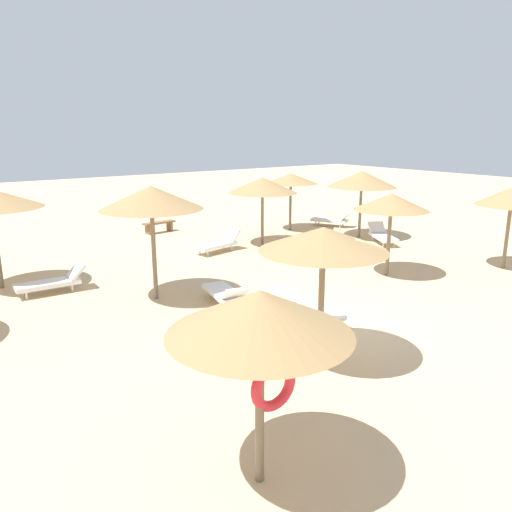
% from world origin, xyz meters
% --- Properties ---
extents(ground_plane, '(80.00, 80.00, 0.00)m').
position_xyz_m(ground_plane, '(0.00, 0.00, 0.00)').
color(ground_plane, '#D1B284').
extents(parasol_1, '(2.40, 2.40, 2.57)m').
position_xyz_m(parasol_1, '(6.84, 9.80, 2.32)').
color(parasol_1, '#75604C').
rests_on(parasol_1, ground).
extents(parasol_2, '(2.87, 2.87, 2.81)m').
position_xyz_m(parasol_2, '(8.19, 6.83, 2.46)').
color(parasol_2, '#75604C').
rests_on(parasol_2, ground).
extents(parasol_3, '(2.72, 2.72, 2.67)m').
position_xyz_m(parasol_3, '(4.02, 8.13, 2.36)').
color(parasol_3, '#75604C').
rests_on(parasol_3, ground).
extents(parasol_4, '(2.45, 2.45, 2.72)m').
position_xyz_m(parasol_4, '(-1.19, -0.78, 2.48)').
color(parasol_4, '#75604C').
rests_on(parasol_4, ground).
extents(parasol_5, '(2.71, 2.71, 3.06)m').
position_xyz_m(parasol_5, '(-2.19, 4.62, 2.75)').
color(parasol_5, '#75604C').
rests_on(parasol_5, ground).
extents(parasol_7, '(2.25, 2.25, 2.69)m').
position_xyz_m(parasol_7, '(8.45, 0.68, 2.38)').
color(parasol_7, '#75604C').
rests_on(parasol_7, ground).
extents(parasol_8, '(2.28, 2.28, 2.58)m').
position_xyz_m(parasol_8, '(4.69, 2.43, 2.31)').
color(parasol_8, '#75604C').
rests_on(parasol_8, ground).
extents(parasol_9, '(2.32, 2.32, 2.63)m').
position_xyz_m(parasol_9, '(-4.17, -2.85, 2.31)').
color(parasol_9, '#75604C').
rests_on(parasol_9, ground).
extents(lounger_1, '(1.40, 1.96, 0.77)m').
position_xyz_m(lounger_1, '(8.99, 9.28, 0.32)').
color(lounger_1, white).
rests_on(lounger_1, ground).
extents(lounger_2, '(1.47, 1.96, 0.74)m').
position_xyz_m(lounger_2, '(8.10, 5.52, 0.32)').
color(lounger_2, white).
rests_on(lounger_2, ground).
extents(lounger_3, '(1.95, 1.00, 0.78)m').
position_xyz_m(lounger_3, '(1.98, 8.13, 0.32)').
color(lounger_3, white).
rests_on(lounger_3, ground).
extents(lounger_4, '(0.88, 1.97, 0.66)m').
position_xyz_m(lounger_4, '(0.03, 1.01, 0.31)').
color(lounger_4, white).
rests_on(lounger_4, ground).
extents(lounger_5, '(1.00, 1.98, 0.72)m').
position_xyz_m(lounger_5, '(-0.92, 3.08, 0.32)').
color(lounger_5, white).
rests_on(lounger_5, ground).
extents(lounger_6, '(1.90, 0.71, 0.76)m').
position_xyz_m(lounger_6, '(-4.32, 6.77, 0.32)').
color(lounger_6, white).
rests_on(lounger_6, ground).
extents(bench_0, '(1.54, 0.58, 0.49)m').
position_xyz_m(bench_0, '(1.71, 12.71, 0.35)').
color(bench_0, brown).
rests_on(bench_0, ground).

